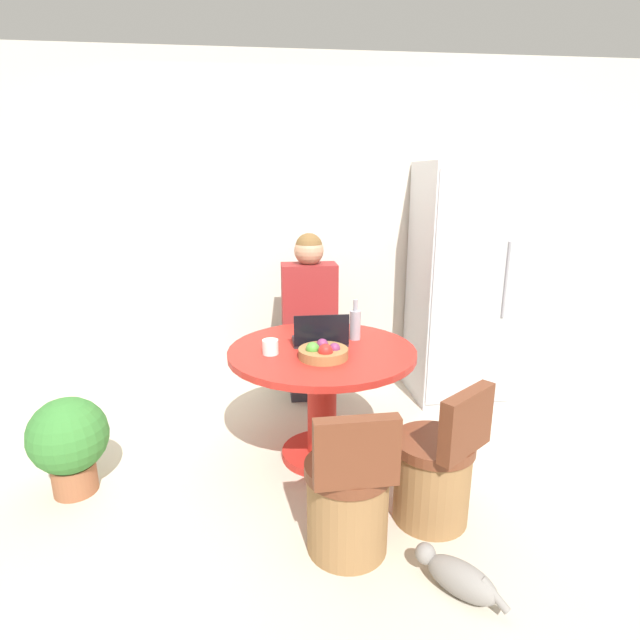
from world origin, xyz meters
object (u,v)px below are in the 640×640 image
Objects in this scene: potted_plant at (69,440)px; refrigerator at (460,284)px; dining_table at (322,381)px; person_seated at (309,313)px; laptop at (320,338)px; bottle at (355,324)px; chair_near_camera at (348,500)px; cat at (458,577)px; chair_near_right_corner at (435,473)px; fruit_bowl at (323,352)px.

refrigerator is at bearing 21.55° from potted_plant.
person_seated reaches higher than dining_table.
bottle is (0.23, 0.07, 0.06)m from laptop.
chair_near_camera is 2.15× the size of cat.
dining_table is at bearing -145.84° from bottle.
bottle is at bearing 110.21° from person_seated.
cat is 0.63× the size of potted_plant.
refrigerator reaches higher than dining_table.
chair_near_right_corner is 1.03m from laptop.
chair_near_camera is at bearing 13.34° from cat.
refrigerator is 5.53× the size of laptop.
laptop is 0.59× the size of potted_plant.
person_seated is 0.70m from laptop.
potted_plant is at bearing -172.15° from dining_table.
fruit_bowl is (-0.51, 0.51, 0.49)m from chair_near_right_corner.
refrigerator reaches higher than laptop.
potted_plant is at bearing 34.53° from person_seated.
fruit_bowl is at bearing -127.59° from bottle.
potted_plant is (-1.42, -0.04, -0.44)m from fruit_bowl.
laptop is at bearing -90.08° from chair_near_camera.
refrigerator is 5.14× the size of cat.
dining_table is 3.40× the size of laptop.
chair_near_right_corner is (-0.69, -1.50, -0.64)m from refrigerator.
refrigerator is at bearing -147.68° from laptop.
laptop reaches higher than cat.
potted_plant is at bearing -167.99° from bottle.
potted_plant is at bearing -178.48° from fruit_bowl.
dining_table is at bearing -90.00° from chair_near_right_corner.
chair_near_camera is at bearing -101.90° from bottle.
chair_near_camera is 1.04m from laptop.
bottle is at bearing 52.41° from fruit_bowl.
chair_near_camera is 2.97× the size of bottle.
dining_table is 0.81m from person_seated.
chair_near_camera reaches higher than potted_plant.
cat is (-0.74, -1.98, -0.83)m from refrigerator.
dining_table is at bearing -19.08° from cat.
cat is at bearing -68.75° from dining_table.
cat is (-0.05, -0.48, -0.19)m from chair_near_right_corner.
laptop is 0.24m from fruit_bowl.
fruit_bowl is (-0.03, 0.67, 0.49)m from chair_near_camera.
refrigerator reaches higher than bottle.
chair_near_camera is at bearing 90.83° from person_seated.
fruit_bowl reaches higher than cat.
laptop is (-0.02, 0.92, 0.50)m from chair_near_camera.
chair_near_right_corner is at bearing 109.04° from person_seated.
bottle reaches higher than potted_plant.
chair_near_camera is at bearing 91.37° from laptop.
chair_near_right_corner is 2.97× the size of bottle.
refrigerator is 7.10× the size of bottle.
cat is at bearing 142.23° from chair_near_camera.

